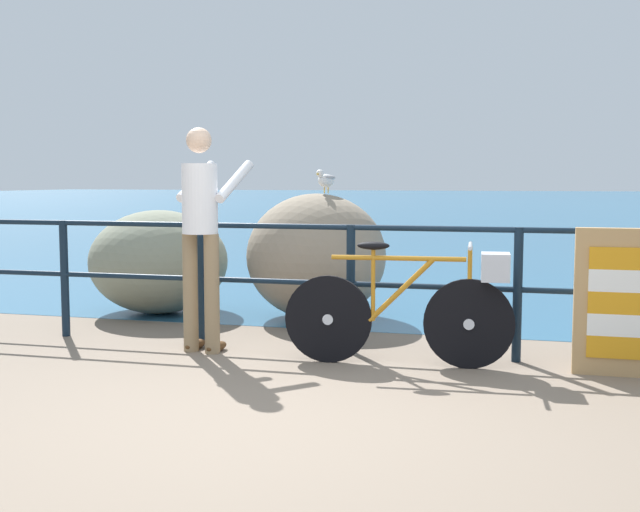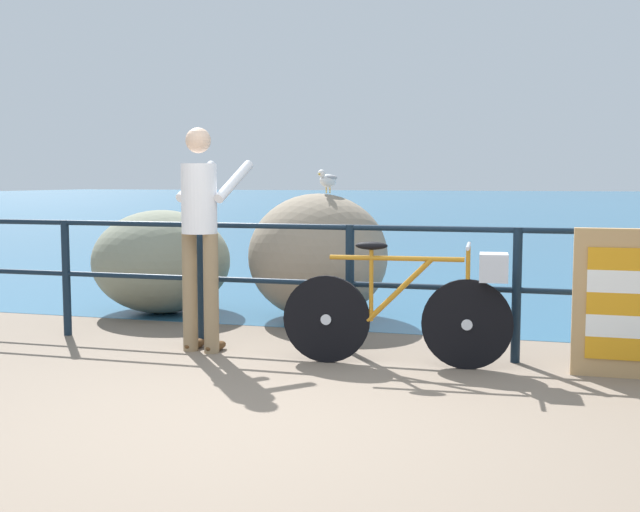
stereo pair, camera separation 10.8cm
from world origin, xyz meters
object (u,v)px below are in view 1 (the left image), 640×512
object	(u,v)px
person_at_railing	(202,228)
folded_deckchair_stack	(637,303)
breakwater_boulder_left	(159,262)
seagull	(326,179)
bicycle	(418,304)
breakwater_boulder_main	(316,256)

from	to	relation	value
person_at_railing	folded_deckchair_stack	world-z (taller)	person_at_railing
breakwater_boulder_left	seagull	world-z (taller)	seagull
person_at_railing	seagull	distance (m)	1.91
bicycle	person_at_railing	bearing A→B (deg)	174.04
breakwater_boulder_main	seagull	world-z (taller)	seagull
folded_deckchair_stack	seagull	xyz separation A→B (m)	(-2.69, 1.76, 0.86)
bicycle	seagull	xyz separation A→B (m)	(-1.18, 1.85, 0.91)
person_at_railing	breakwater_boulder_main	bearing A→B (deg)	-6.36
folded_deckchair_stack	person_at_railing	bearing A→B (deg)	-179.56
bicycle	seagull	world-z (taller)	seagull
folded_deckchair_stack	breakwater_boulder_main	size ratio (longest dim) A/B	0.75
person_at_railing	breakwater_boulder_left	xyz separation A→B (m)	(-1.18, 1.61, -0.46)
breakwater_boulder_main	breakwater_boulder_left	size ratio (longest dim) A/B	0.97
person_at_railing	seagull	size ratio (longest dim) A/B	5.21
breakwater_boulder_main	person_at_railing	bearing A→B (deg)	-105.53
breakwater_boulder_left	seagull	xyz separation A→B (m)	(1.74, 0.18, 0.85)
folded_deckchair_stack	breakwater_boulder_main	world-z (taller)	breakwater_boulder_main
person_at_railing	seagull	bearing A→B (deg)	-8.07
breakwater_boulder_left	folded_deckchair_stack	bearing A→B (deg)	-19.74
bicycle	breakwater_boulder_left	distance (m)	3.36
bicycle	breakwater_boulder_main	bearing A→B (deg)	121.37
person_at_railing	breakwater_boulder_main	size ratio (longest dim) A/B	1.28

